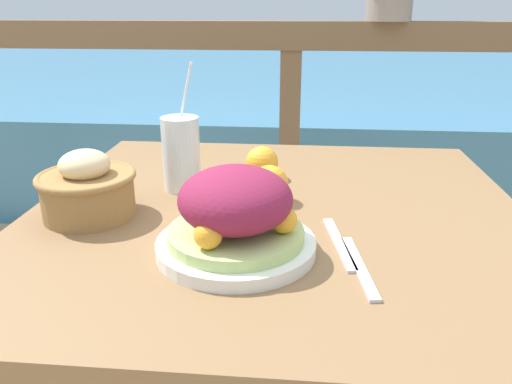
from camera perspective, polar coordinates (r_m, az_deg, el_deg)
The scene contains 10 objects.
patio_table at distance 0.96m, azimuth 2.31°, elevation -7.44°, with size 0.90×0.89×0.70m.
railing_fence at distance 1.74m, azimuth 3.95°, elevation 10.79°, with size 2.80×0.08×1.01m.
sea_backdrop at distance 4.29m, azimuth 4.71°, elevation 10.00°, with size 12.00×4.00×0.53m.
salad_plate at distance 0.74m, azimuth -2.33°, elevation -2.86°, with size 0.24×0.24×0.13m.
drink_glass at distance 1.01m, azimuth -8.54°, elevation 4.36°, with size 0.08×0.08×0.25m.
bread_basket at distance 0.92m, azimuth -18.71°, elevation 0.40°, with size 0.17×0.17×0.12m.
fork at distance 0.79m, azimuth 9.46°, elevation -5.79°, with size 0.04×0.18×0.00m.
knife at distance 0.73m, azimuth 11.71°, elevation -8.33°, with size 0.04×0.18×0.00m.
orange_near_basket at distance 0.94m, azimuth 1.57°, elevation 0.95°, with size 0.07×0.07×0.07m.
orange_near_glass at distance 1.07m, azimuth 0.69°, elevation 3.39°, with size 0.07×0.07×0.07m.
Camera 1 is at (0.04, -0.85, 1.06)m, focal length 35.00 mm.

